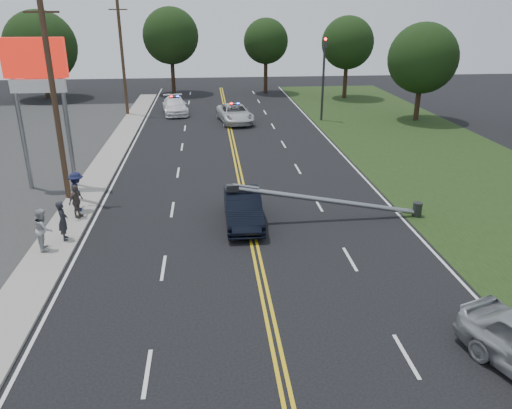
{
  "coord_description": "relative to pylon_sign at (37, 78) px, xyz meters",
  "views": [
    {
      "loc": [
        -1.78,
        -13.32,
        9.42
      ],
      "look_at": [
        0.11,
        6.02,
        1.7
      ],
      "focal_mm": 35.0,
      "sensor_mm": 36.0,
      "label": 1
    }
  ],
  "objects": [
    {
      "name": "ground",
      "position": [
        10.5,
        -14.0,
        -6.0
      ],
      "size": [
        120.0,
        120.0,
        0.0
      ],
      "primitive_type": "plane",
      "color": "black",
      "rests_on": "ground"
    },
    {
      "name": "sidewalk",
      "position": [
        2.1,
        -4.0,
        -5.94
      ],
      "size": [
        1.8,
        70.0,
        0.12
      ],
      "primitive_type": "cube",
      "color": "gray",
      "rests_on": "ground"
    },
    {
      "name": "grass_verge",
      "position": [
        24.0,
        -4.0,
        -5.99
      ],
      "size": [
        12.0,
        80.0,
        0.01
      ],
      "primitive_type": "cube",
      "color": "black",
      "rests_on": "ground"
    },
    {
      "name": "centerline_yellow",
      "position": [
        10.5,
        -4.0,
        -5.99
      ],
      "size": [
        0.36,
        80.0,
        0.0
      ],
      "primitive_type": "cube",
      "color": "gold",
      "rests_on": "ground"
    },
    {
      "name": "pylon_sign",
      "position": [
        0.0,
        0.0,
        0.0
      ],
      "size": [
        3.2,
        0.35,
        8.0
      ],
      "color": "gray",
      "rests_on": "ground"
    },
    {
      "name": "traffic_signal",
      "position": [
        18.8,
        16.0,
        -1.79
      ],
      "size": [
        0.28,
        0.41,
        7.05
      ],
      "color": "#2D2D30",
      "rests_on": "ground"
    },
    {
      "name": "fallen_streetlight",
      "position": [
        14.69,
        -6.0,
        -5.08
      ],
      "size": [
        9.36,
        0.44,
        1.91
      ],
      "color": "#2D2D30",
      "rests_on": "ground"
    },
    {
      "name": "utility_pole_mid",
      "position": [
        1.3,
        -2.0,
        -0.91
      ],
      "size": [
        1.6,
        0.28,
        10.0
      ],
      "color": "#382619",
      "rests_on": "ground"
    },
    {
      "name": "utility_pole_far",
      "position": [
        1.3,
        20.0,
        -0.91
      ],
      "size": [
        1.6,
        0.28,
        10.0
      ],
      "color": "#382619",
      "rests_on": "ground"
    },
    {
      "name": "tree_5",
      "position": [
        -8.76,
        30.21,
        -0.56
      ],
      "size": [
        7.58,
        7.58,
        9.23
      ],
      "color": "black",
      "rests_on": "ground"
    },
    {
      "name": "tree_6",
      "position": [
        4.91,
        32.16,
        0.38
      ],
      "size": [
        6.22,
        6.22,
        9.5
      ],
      "color": "black",
      "rests_on": "ground"
    },
    {
      "name": "tree_7",
      "position": [
        15.6,
        31.61,
        -0.23
      ],
      "size": [
        5.05,
        5.05,
        8.32
      ],
      "color": "black",
      "rests_on": "ground"
    },
    {
      "name": "tree_8",
      "position": [
        23.89,
        27.28,
        -0.17
      ],
      "size": [
        5.54,
        5.54,
        8.61
      ],
      "color": "black",
      "rests_on": "ground"
    },
    {
      "name": "tree_9",
      "position": [
        27.19,
        15.22,
        -0.67
      ],
      "size": [
        5.92,
        5.92,
        8.29
      ],
      "color": "black",
      "rests_on": "ground"
    },
    {
      "name": "crashed_sedan",
      "position": [
        10.2,
        -5.99,
        -5.23
      ],
      "size": [
        1.64,
        4.67,
        1.54
      ],
      "primitive_type": "imported",
      "rotation": [
        0.0,
        0.0,
        0.0
      ],
      "color": "black",
      "rests_on": "ground"
    },
    {
      "name": "emergency_a",
      "position": [
        11.09,
        15.89,
        -5.23
      ],
      "size": [
        3.29,
        5.84,
        1.54
      ],
      "primitive_type": "imported",
      "rotation": [
        0.0,
        0.0,
        0.14
      ],
      "color": "silver",
      "rests_on": "ground"
    },
    {
      "name": "emergency_b",
      "position": [
        5.69,
        20.13,
        -5.23
      ],
      "size": [
        2.8,
        5.49,
        1.53
      ],
      "primitive_type": "imported",
      "rotation": [
        0.0,
        0.0,
        0.13
      ],
      "color": "white",
      "rests_on": "ground"
    },
    {
      "name": "bystander_a",
      "position": [
        2.45,
        -7.23,
        -5.01
      ],
      "size": [
        0.58,
        0.73,
        1.74
      ],
      "primitive_type": "imported",
      "rotation": [
        0.0,
        0.0,
        1.87
      ],
      "color": "#222329",
      "rests_on": "sidewalk"
    },
    {
      "name": "bystander_b",
      "position": [
        1.9,
        -8.08,
        -4.99
      ],
      "size": [
        0.85,
        0.99,
        1.77
      ],
      "primitive_type": "imported",
      "rotation": [
        0.0,
        0.0,
        1.8
      ],
      "color": "#A8A9AD",
      "rests_on": "sidewalk"
    },
    {
      "name": "bystander_c",
      "position": [
        2.29,
        -3.91,
        -4.9
      ],
      "size": [
        0.98,
        1.38,
        1.95
      ],
      "primitive_type": "imported",
      "rotation": [
        0.0,
        0.0,
        1.79
      ],
      "color": "#171A3B",
      "rests_on": "sidewalk"
    },
    {
      "name": "bystander_d",
      "position": [
        2.43,
        -4.81,
        -5.07
      ],
      "size": [
        0.75,
        1.02,
        1.61
      ],
      "primitive_type": "imported",
      "rotation": [
        0.0,
        0.0,
        1.15
      ],
      "color": "#574B45",
      "rests_on": "sidewalk"
    }
  ]
}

